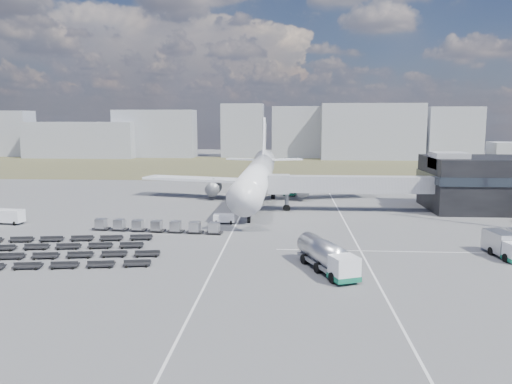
{
  "coord_description": "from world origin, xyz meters",
  "views": [
    {
      "loc": [
        6.56,
        -72.04,
        17.03
      ],
      "look_at": [
        0.66,
        16.91,
        4.0
      ],
      "focal_mm": 35.0,
      "sensor_mm": 36.0,
      "label": 1
    }
  ],
  "objects": [
    {
      "name": "skyline",
      "position": [
        -22.06,
        150.36,
        10.0
      ],
      "size": [
        293.92,
        25.16,
        23.95
      ],
      "color": "#979AA4",
      "rests_on": "ground"
    },
    {
      "name": "fuel_tanker",
      "position": [
        10.91,
        -17.23,
        1.75
      ],
      "size": [
        6.6,
        11.08,
        3.5
      ],
      "rotation": [
        0.0,
        0.0,
        0.38
      ],
      "color": "white",
      "rests_on": "ground"
    },
    {
      "name": "utility_van",
      "position": [
        -39.09,
        5.32,
        1.19
      ],
      "size": [
        4.73,
        2.63,
        2.39
      ],
      "primitive_type": "cube",
      "rotation": [
        0.0,
        0.0,
        -0.14
      ],
      "color": "white",
      "rests_on": "ground"
    },
    {
      "name": "pushback_tug",
      "position": [
        -4.0,
        8.0,
        0.77
      ],
      "size": [
        3.5,
        2.03,
        1.54
      ],
      "primitive_type": "cube",
      "rotation": [
        0.0,
        0.0,
        0.03
      ],
      "color": "white",
      "rests_on": "ground"
    },
    {
      "name": "terminal",
      "position": [
        47.77,
        23.96,
        5.25
      ],
      "size": [
        30.4,
        16.4,
        11.0
      ],
      "color": "black",
      "rests_on": "ground"
    },
    {
      "name": "uld_row",
      "position": [
        -13.44,
        1.07,
        0.95
      ],
      "size": [
        20.46,
        3.32,
        1.58
      ],
      "rotation": [
        0.0,
        0.0,
        -0.09
      ],
      "color": "black",
      "rests_on": "ground"
    },
    {
      "name": "baggage_dollies",
      "position": [
        -26.31,
        -12.45,
        0.37
      ],
      "size": [
        33.61,
        18.92,
        0.74
      ],
      "rotation": [
        0.0,
        0.0,
        0.15
      ],
      "color": "black",
      "rests_on": "ground"
    },
    {
      "name": "ground",
      "position": [
        0.0,
        0.0,
        0.0
      ],
      "size": [
        420.0,
        420.0,
        0.0
      ],
      "primitive_type": "plane",
      "color": "#565659",
      "rests_on": "ground"
    },
    {
      "name": "grass_strip",
      "position": [
        0.0,
        110.0,
        0.01
      ],
      "size": [
        420.0,
        90.0,
        0.01
      ],
      "primitive_type": "cube",
      "color": "#444229",
      "rests_on": "ground"
    },
    {
      "name": "jet_bridge",
      "position": [
        15.9,
        20.42,
        5.05
      ],
      "size": [
        30.3,
        3.8,
        7.05
      ],
      "color": "#939399",
      "rests_on": "ground"
    },
    {
      "name": "airliner",
      "position": [
        0.0,
        32.38,
        5.29
      ],
      "size": [
        51.59,
        64.53,
        17.62
      ],
      "color": "white",
      "rests_on": "ground"
    },
    {
      "name": "lane_markings",
      "position": [
        9.77,
        3.0,
        0.01
      ],
      "size": [
        47.12,
        110.0,
        0.01
      ],
      "color": "silver",
      "rests_on": "ground"
    },
    {
      "name": "catering_truck",
      "position": [
        7.59,
        40.86,
        1.52
      ],
      "size": [
        4.6,
        6.97,
        2.96
      ],
      "rotation": [
        0.0,
        0.0,
        -0.33
      ],
      "color": "white",
      "rests_on": "ground"
    }
  ]
}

